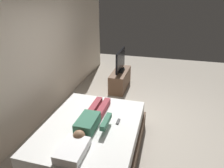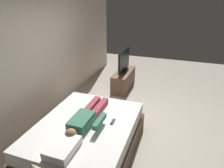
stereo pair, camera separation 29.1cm
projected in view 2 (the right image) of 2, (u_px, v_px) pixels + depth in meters
The scene contains 8 objects.
ground_plane at pixel (132, 128), 4.04m from camera, with size 10.00×10.00×0.00m, color #ADA393.
back_wall at pixel (52, 47), 4.40m from camera, with size 6.40×0.10×2.80m, color beige.
bed at pixel (86, 137), 3.39m from camera, with size 1.99×1.57×0.54m.
pillow at pixel (63, 148), 2.68m from camera, with size 0.48×0.34×0.12m, color white.
person at pixel (86, 118), 3.27m from camera, with size 1.26×0.46×0.18m.
remote at pixel (113, 122), 3.31m from camera, with size 0.15×0.04×0.02m, color black.
tv_stand at pixel (123, 80), 5.66m from camera, with size 1.10×0.40×0.50m, color brown.
tv at pixel (124, 62), 5.44m from camera, with size 0.88×0.20×0.59m.
Camera 2 is at (-3.26, -0.73, 2.47)m, focal length 32.47 mm.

